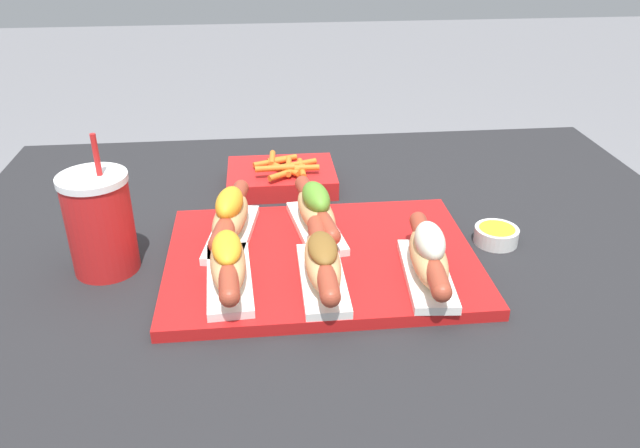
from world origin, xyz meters
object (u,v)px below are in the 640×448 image
Objects in this scene: serving_tray at (321,259)px; hot_dog_2 at (428,256)px; hot_dog_0 at (228,262)px; hot_dog_3 at (230,217)px; drink_cup at (100,223)px; sauce_bowl at (496,235)px; hot_dog_1 at (322,262)px; hot_dog_4 at (316,211)px; fries_basket at (282,177)px.

serving_tray is 0.17m from hot_dog_2.
hot_dog_0 is (-0.13, -0.06, 0.04)m from serving_tray.
drink_cup reaches higher than hot_dog_3.
sauce_bowl is (0.28, 0.04, 0.01)m from serving_tray.
serving_tray is 0.32m from drink_cup.
serving_tray is 6.62× the size of sauce_bowl.
drink_cup is (-0.32, 0.02, 0.07)m from serving_tray.
hot_dog_0 is 1.03× the size of drink_cup.
hot_dog_0 is at bearing -24.88° from drink_cup.
hot_dog_1 is 1.00× the size of hot_dog_2.
hot_dog_4 is 0.29m from sauce_bowl.
hot_dog_1 is 1.01× the size of hot_dog_3.
hot_dog_0 is at bearing -104.14° from fries_basket.
hot_dog_4 is 3.11× the size of sauce_bowl.
serving_tray is 0.16m from hot_dog_0.
hot_dog_3 is 1.07× the size of fries_basket.
hot_dog_3 reaches higher than serving_tray.
hot_dog_2 is (0.14, -0.08, 0.04)m from serving_tray.
fries_basket is (0.27, 0.27, -0.06)m from drink_cup.
sauce_bowl is at bearing -37.32° from fries_basket.
hot_dog_1 is 0.15m from hot_dog_4.
hot_dog_0 is 1.00× the size of hot_dog_2.
hot_dog_2 is 3.13× the size of sauce_bowl.
hot_dog_0 is 0.37m from fries_basket.
hot_dog_3 is (-0.13, 0.07, 0.04)m from serving_tray.
hot_dog_1 is 3.14× the size of sauce_bowl.
hot_dog_2 is 0.47m from drink_cup.
fries_basket reaches higher than sauce_bowl.
hot_dog_1 is 1.08× the size of fries_basket.
hot_dog_2 is at bearing -1.33° from hot_dog_1.
hot_dog_0 is at bearing -166.33° from sauce_bowl.
hot_dog_4 is at bearing 173.01° from sauce_bowl.
hot_dog_2 is 0.21m from hot_dog_4.
hot_dog_0 is 0.27m from hot_dog_2.
hot_dog_4 is (0.01, 0.15, 0.00)m from hot_dog_1.
hot_dog_2 is at bearing -3.36° from hot_dog_0.
hot_dog_3 is 1.02× the size of drink_cup.
drink_cup reaches higher than hot_dog_4.
fries_basket is (0.09, 0.22, -0.03)m from hot_dog_3.
fries_basket is at bearing 101.65° from hot_dog_4.
drink_cup is 1.05× the size of fries_basket.
hot_dog_4 is at bearing -78.35° from fries_basket.
serving_tray is at bearing -89.19° from hot_dog_4.
drink_cup is at bearing -135.40° from fries_basket.
fries_basket is at bearing 44.60° from drink_cup.
hot_dog_2 reaches higher than fries_basket.
hot_dog_2 is 1.03× the size of drink_cup.
serving_tray is at bearing -172.49° from sauce_bowl.
hot_dog_3 is at bearing 153.90° from serving_tray.
sauce_bowl is at bearing -6.99° from hot_dog_4.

